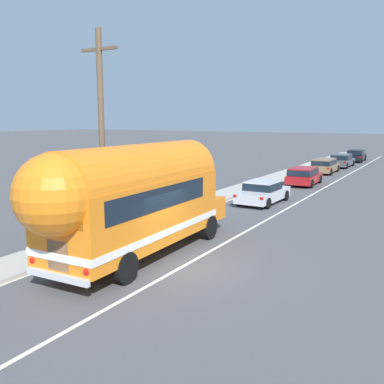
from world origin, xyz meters
name	(u,v)px	position (x,y,z in m)	size (l,w,h in m)	color
ground_plane	(182,267)	(0.00, 0.00, 0.00)	(300.00, 300.00, 0.00)	#4C4C4F
lane_markings	(261,204)	(-1.80, 12.00, 0.00)	(4.03, 80.00, 0.01)	silver
sidewalk_slab	(200,203)	(-4.89, 10.00, 0.07)	(1.98, 90.00, 0.15)	#ADA89E
utility_pole	(102,133)	(-4.63, 1.36, 4.42)	(1.80, 0.24, 8.50)	brown
painted_bus	(131,197)	(-1.92, -0.26, 2.31)	(2.78, 10.32, 4.12)	orange
car_lead	(263,191)	(-1.78, 12.20, 0.73)	(2.08, 4.44, 1.37)	silver
car_second	(304,175)	(-1.72, 20.62, 0.78)	(2.07, 4.29, 1.37)	#A5191E
car_third	(325,165)	(-2.15, 29.01, 0.79)	(1.97, 4.61, 1.37)	olive
car_fourth	(341,160)	(-1.93, 35.39, 0.75)	(2.03, 4.78, 1.37)	#474C51
car_fifth	(356,155)	(-1.71, 42.57, 0.75)	(2.05, 4.88, 1.37)	black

